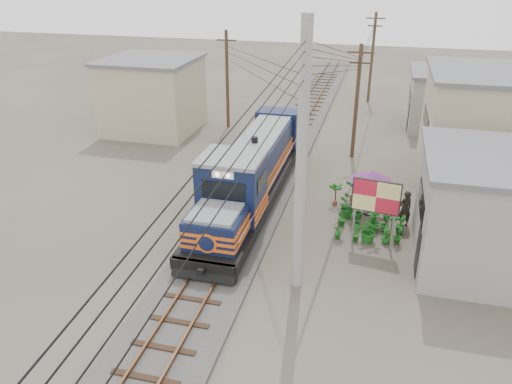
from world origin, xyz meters
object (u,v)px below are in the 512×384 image
(locomotive, at_px, (252,173))
(market_umbrella, at_px, (371,176))
(billboard, at_px, (376,199))
(vendor, at_px, (405,209))

(locomotive, height_order, market_umbrella, locomotive)
(locomotive, distance_m, billboard, 6.84)
(billboard, xyz_separation_m, vendor, (1.38, 2.16, -1.39))
(locomotive, distance_m, market_umbrella, 5.88)
(locomotive, relative_size, market_umbrella, 5.50)
(locomotive, height_order, billboard, locomotive)
(locomotive, xyz_separation_m, vendor, (7.55, -0.70, -0.71))
(locomotive, xyz_separation_m, market_umbrella, (5.86, 0.18, 0.42))
(market_umbrella, bearing_deg, vendor, -27.50)
(locomotive, relative_size, vendor, 8.08)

